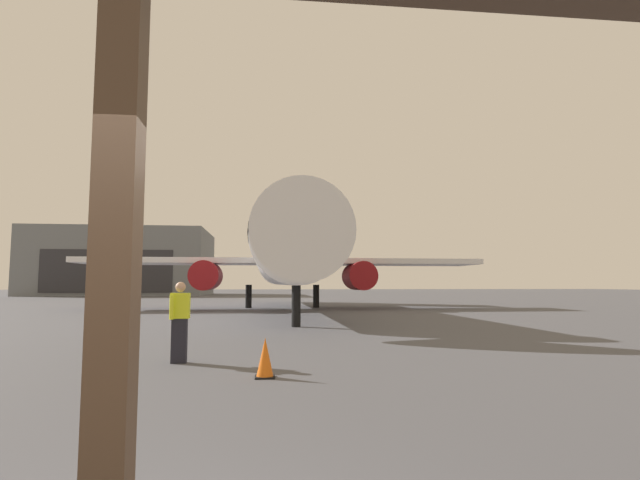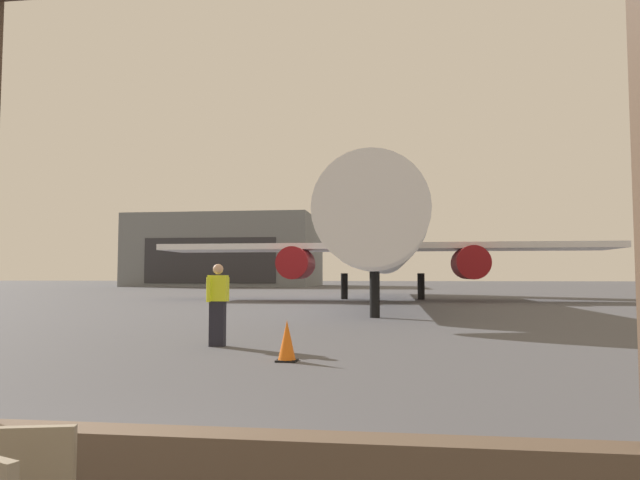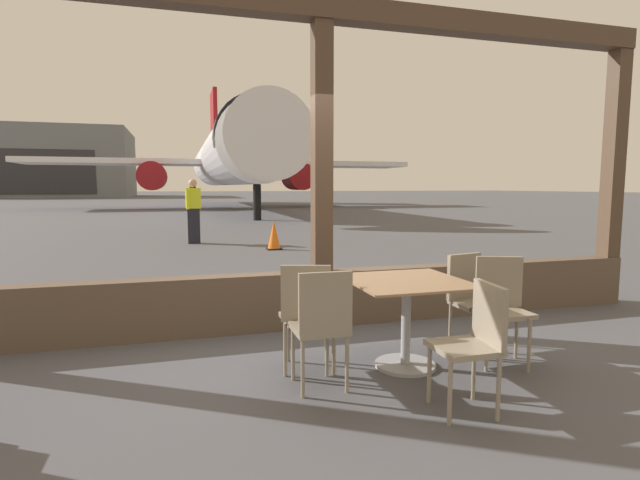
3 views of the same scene
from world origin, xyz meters
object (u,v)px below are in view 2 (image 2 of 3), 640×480
traffic_cone (287,342)px  distant_hangar (229,252)px  ground_crew_worker (218,303)px  airplane (381,240)px

traffic_cone → distant_hangar: bearing=107.3°
ground_crew_worker → distant_hangar: 70.62m
airplane → traffic_cone: (-1.21, -22.52, -3.17)m
distant_hangar → traffic_cone: bearing=-72.7°
distant_hangar → ground_crew_worker: bearing=-73.7°
ground_crew_worker → distant_hangar: size_ratio=0.07×
airplane → distant_hangar: airplane is taller
airplane → ground_crew_worker: airplane is taller
airplane → traffic_cone: airplane is taller
ground_crew_worker → traffic_cone: ground_crew_worker is taller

